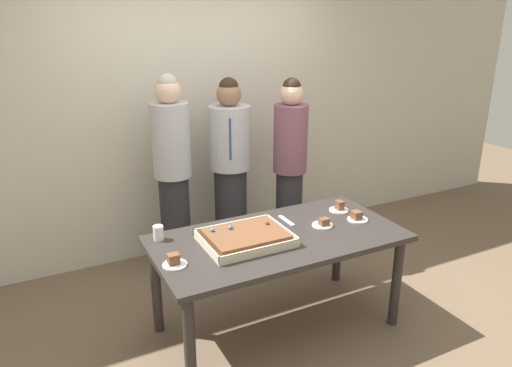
{
  "coord_description": "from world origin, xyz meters",
  "views": [
    {
      "loc": [
        -1.48,
        -2.58,
        2.17
      ],
      "look_at": [
        -0.1,
        0.15,
        1.09
      ],
      "focal_mm": 33.55,
      "sensor_mm": 36.0,
      "label": 1
    }
  ],
  "objects": [
    {
      "name": "person_green_shirt_behind",
      "position": [
        0.64,
        0.93,
        0.88
      ],
      "size": [
        0.3,
        0.3,
        1.67
      ],
      "rotation": [
        0.0,
        0.0,
        -2.34
      ],
      "color": "#28282D",
      "rests_on": "ground_plane"
    },
    {
      "name": "drink_cup_nearest",
      "position": [
        -0.75,
        0.32,
        0.79
      ],
      "size": [
        0.07,
        0.07,
        0.1
      ],
      "primitive_type": "cylinder",
      "color": "white",
      "rests_on": "party_table"
    },
    {
      "name": "plated_slice_near_left",
      "position": [
        0.65,
        -0.03,
        0.76
      ],
      "size": [
        0.15,
        0.15,
        0.07
      ],
      "color": "white",
      "rests_on": "party_table"
    },
    {
      "name": "sheet_cake",
      "position": [
        -0.24,
        0.02,
        0.77
      ],
      "size": [
        0.57,
        0.45,
        0.1
      ],
      "color": "beige",
      "rests_on": "party_table"
    },
    {
      "name": "plated_slice_near_right",
      "position": [
        0.37,
        -0.0,
        0.76
      ],
      "size": [
        0.15,
        0.15,
        0.06
      ],
      "color": "white",
      "rests_on": "party_table"
    },
    {
      "name": "person_striped_tie_right",
      "position": [
        0.14,
        1.13,
        0.87
      ],
      "size": [
        0.37,
        0.37,
        1.68
      ],
      "rotation": [
        0.0,
        0.0,
        -1.9
      ],
      "color": "#28282D",
      "rests_on": "ground_plane"
    },
    {
      "name": "interior_back_panel",
      "position": [
        0.0,
        1.6,
        1.5
      ],
      "size": [
        8.0,
        0.12,
        3.0
      ],
      "primitive_type": "cube",
      "color": "beige",
      "rests_on": "ground_plane"
    },
    {
      "name": "party_table",
      "position": [
        0.0,
        0.0,
        0.65
      ],
      "size": [
        1.73,
        0.87,
        0.74
      ],
      "color": "#2D2826",
      "rests_on": "ground_plane"
    },
    {
      "name": "person_serving_front",
      "position": [
        -0.38,
        1.15,
        0.92
      ],
      "size": [
        0.32,
        0.32,
        1.74
      ],
      "rotation": [
        0.0,
        0.0,
        -1.45
      ],
      "color": "#28282D",
      "rests_on": "ground_plane"
    },
    {
      "name": "plated_slice_far_right",
      "position": [
        0.64,
        0.18,
        0.76
      ],
      "size": [
        0.15,
        0.15,
        0.08
      ],
      "color": "white",
      "rests_on": "party_table"
    },
    {
      "name": "ground_plane",
      "position": [
        0.0,
        0.0,
        0.0
      ],
      "size": [
        12.0,
        12.0,
        0.0
      ],
      "primitive_type": "plane",
      "color": "brown"
    },
    {
      "name": "plated_slice_far_left",
      "position": [
        -0.76,
        -0.07,
        0.76
      ],
      "size": [
        0.15,
        0.15,
        0.07
      ],
      "color": "white",
      "rests_on": "party_table"
    },
    {
      "name": "cake_server_utensil",
      "position": [
        0.18,
        0.19,
        0.74
      ],
      "size": [
        0.03,
        0.2,
        0.01
      ],
      "primitive_type": "cube",
      "color": "silver",
      "rests_on": "party_table"
    }
  ]
}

